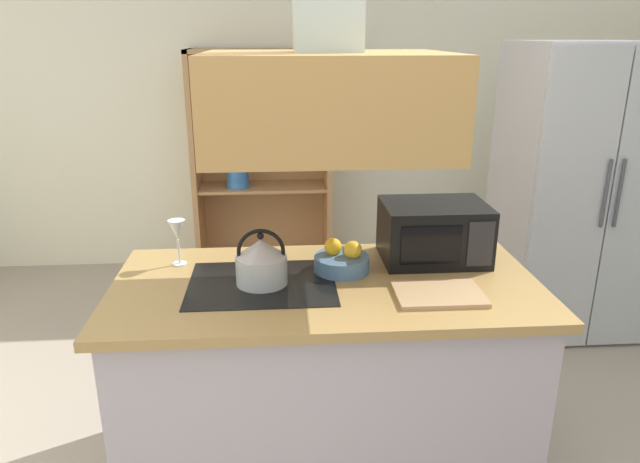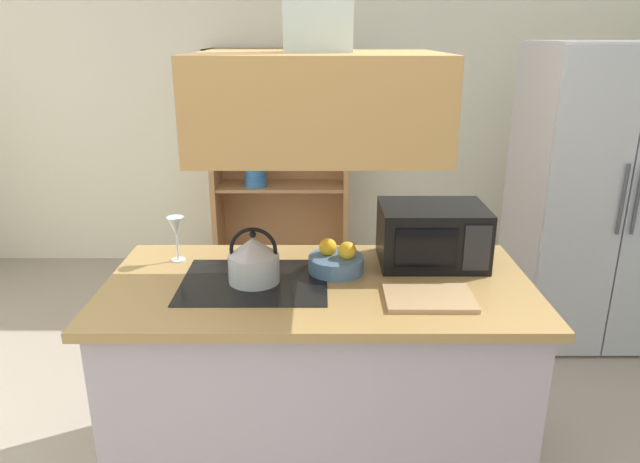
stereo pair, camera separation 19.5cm
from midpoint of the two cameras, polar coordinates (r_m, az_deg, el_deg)
name	(u,v)px [view 1 (the left image)]	position (r m, az deg, el deg)	size (l,w,h in m)	color
wall_back	(293,101)	(4.84, -3.88, 12.63)	(6.00, 0.12, 2.70)	#EBE7C9
kitchen_island	(326,375)	(2.62, -1.61, -13.93)	(1.76, 0.88, 0.90)	#B4A9AF
range_hood	(327,70)	(2.21, -1.93, 15.49)	(0.90, 0.70, 1.25)	#BA8746
refrigerator	(577,192)	(4.02, 22.62, 3.62)	(0.90, 0.77, 1.83)	#BCB7B9
dish_cabinet	(262,177)	(4.72, -6.84, 5.33)	(1.08, 0.40, 1.76)	#AF7D4C
kettle	(261,261)	(2.38, -8.12, -2.94)	(0.21, 0.21, 0.23)	#B6BCB9
cutting_board	(439,294)	(2.31, 9.20, -6.12)	(0.34, 0.24, 0.02)	tan
microwave	(434,232)	(2.64, 9.02, -0.05)	(0.46, 0.35, 0.26)	black
wine_glass_on_counter	(177,232)	(2.63, -15.90, -0.07)	(0.08, 0.08, 0.21)	silver
fruit_bowl	(342,261)	(2.50, -0.07, -2.90)	(0.24, 0.24, 0.14)	#4C7299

